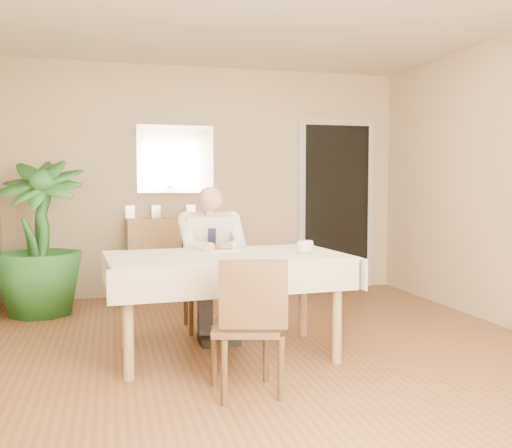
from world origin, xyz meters
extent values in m
plane|color=brown|center=(0.00, 0.00, 0.00)|extent=(5.00, 5.00, 0.00)
cube|color=tan|center=(0.00, 2.50, 1.30)|extent=(4.50, 0.02, 2.60)
cube|color=tan|center=(0.00, -2.50, 1.30)|extent=(4.50, 0.02, 2.60)
cube|color=beige|center=(0.00, -2.48, 1.45)|extent=(1.34, 0.02, 1.44)
cube|color=white|center=(0.00, -2.46, 1.45)|extent=(1.18, 0.02, 1.28)
cube|color=beige|center=(1.55, 2.48, 1.00)|extent=(0.96, 0.03, 2.10)
cube|color=black|center=(1.55, 2.45, 1.00)|extent=(0.80, 0.05, 1.95)
cube|color=silver|center=(-0.40, 2.48, 1.55)|extent=(0.86, 0.03, 0.76)
cube|color=white|center=(-0.40, 2.46, 1.55)|extent=(0.74, 0.02, 0.64)
cube|color=#AB8355|center=(-0.30, 0.05, 0.72)|extent=(1.66, 1.01, 0.04)
cube|color=beige|center=(-0.30, 0.05, 0.75)|extent=(1.76, 1.11, 0.01)
cube|color=beige|center=(-0.30, -0.45, 0.64)|extent=(1.70, 0.13, 0.22)
cube|color=beige|center=(-0.30, 0.55, 0.64)|extent=(1.70, 0.13, 0.22)
cube|color=beige|center=(-1.15, 0.05, 0.64)|extent=(0.08, 1.00, 0.22)
cube|color=beige|center=(0.55, 0.05, 0.64)|extent=(0.08, 1.00, 0.22)
cylinder|color=#AB8355|center=(-1.02, -0.32, 0.35)|extent=(0.07, 0.07, 0.70)
cylinder|color=#AB8355|center=(0.42, -0.32, 0.35)|extent=(0.07, 0.07, 0.70)
cylinder|color=#AB8355|center=(-1.02, 0.42, 0.35)|extent=(0.07, 0.07, 0.70)
cylinder|color=#AB8355|center=(0.42, 0.42, 0.35)|extent=(0.07, 0.07, 0.70)
cube|color=#3F2613|center=(-0.30, 0.85, 0.43)|extent=(0.42, 0.42, 0.04)
cube|color=#3F2613|center=(-0.30, 1.04, 0.67)|extent=(0.42, 0.04, 0.42)
cylinder|color=#3F2613|center=(-0.48, 0.67, 0.20)|extent=(0.04, 0.04, 0.41)
cylinder|color=#3F2613|center=(-0.12, 0.67, 0.20)|extent=(0.04, 0.04, 0.41)
cylinder|color=#3F2613|center=(-0.48, 1.03, 0.20)|extent=(0.04, 0.04, 0.41)
cylinder|color=#3F2613|center=(-0.12, 1.03, 0.20)|extent=(0.04, 0.04, 0.41)
cube|color=#3F2613|center=(-0.33, -0.73, 0.40)|extent=(0.48, 0.48, 0.04)
cube|color=#3F2613|center=(-0.33, -0.91, 0.64)|extent=(0.39, 0.14, 0.39)
cylinder|color=#3F2613|center=(-0.50, -0.90, 0.19)|extent=(0.04, 0.04, 0.38)
cylinder|color=#3F2613|center=(-0.17, -0.90, 0.19)|extent=(0.04, 0.04, 0.38)
cylinder|color=#3F2613|center=(-0.50, -0.56, 0.19)|extent=(0.04, 0.04, 0.38)
cylinder|color=#3F2613|center=(-0.17, -0.56, 0.19)|extent=(0.04, 0.04, 0.38)
cube|color=silver|center=(-0.30, 0.81, 0.75)|extent=(0.42, 0.31, 0.55)
cube|color=black|center=(-0.30, 0.69, 0.72)|extent=(0.06, 0.08, 0.36)
cylinder|color=tan|center=(-0.30, 0.77, 1.03)|extent=(0.09, 0.09, 0.08)
sphere|color=tan|center=(-0.30, 0.74, 1.14)|extent=(0.21, 0.21, 0.21)
cube|color=black|center=(-0.40, 0.61, 0.52)|extent=(0.13, 0.42, 0.13)
cube|color=black|center=(-0.20, 0.61, 0.52)|extent=(0.13, 0.42, 0.13)
cube|color=black|center=(-0.40, 0.43, 0.23)|extent=(0.11, 0.12, 0.45)
cube|color=black|center=(-0.20, 0.43, 0.23)|extent=(0.11, 0.12, 0.45)
cube|color=black|center=(-0.40, 0.37, 0.04)|extent=(0.11, 0.26, 0.07)
cube|color=black|center=(-0.20, 0.37, 0.04)|extent=(0.11, 0.26, 0.07)
cylinder|color=white|center=(-0.27, 0.28, 0.76)|extent=(0.26, 0.26, 0.02)
ellipsoid|color=olive|center=(-0.27, 0.28, 0.78)|extent=(0.14, 0.14, 0.06)
cylinder|color=silver|center=(-0.23, 0.22, 0.78)|extent=(0.01, 0.13, 0.01)
cylinder|color=silver|center=(-0.31, 0.22, 0.78)|extent=(0.01, 0.13, 0.01)
imported|color=white|center=(0.26, -0.07, 0.80)|extent=(0.13, 0.13, 0.10)
cube|color=#AB8355|center=(-0.40, 2.32, 0.45)|extent=(1.13, 0.43, 0.89)
cube|color=silver|center=(-0.92, 2.34, 0.96)|extent=(0.10, 0.02, 0.14)
cube|color=silver|center=(-0.63, 2.41, 0.96)|extent=(0.10, 0.02, 0.14)
cube|color=silver|center=(-0.24, 2.38, 0.96)|extent=(0.10, 0.02, 0.14)
imported|color=#215E23|center=(-1.79, 1.80, 0.75)|extent=(1.01, 1.01, 1.51)
camera|label=1|loc=(-1.11, -4.02, 1.26)|focal=40.00mm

